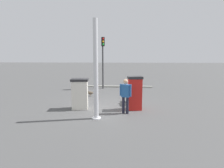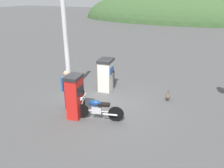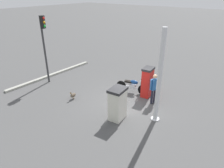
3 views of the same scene
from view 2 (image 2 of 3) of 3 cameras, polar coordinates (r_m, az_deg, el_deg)
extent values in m
plane|color=#4C4C4C|center=(9.74, -2.31, -4.99)|extent=(120.00, 120.00, 0.00)
cube|color=red|center=(8.52, -9.44, -3.58)|extent=(0.52, 0.71, 1.58)
cube|color=black|center=(8.27, -8.07, -1.65)|extent=(0.08, 0.46, 0.32)
cube|color=#262628|center=(8.19, -9.81, 1.78)|extent=(0.58, 0.78, 0.12)
cylinder|color=black|center=(8.67, -7.10, -4.70)|extent=(0.05, 0.05, 1.03)
cube|color=silver|center=(10.79, -1.58, 2.05)|extent=(0.65, 0.83, 1.45)
cube|color=#1E478C|center=(10.60, -0.04, 3.50)|extent=(0.09, 0.54, 0.32)
cube|color=#262628|center=(10.55, -1.63, 6.05)|extent=(0.72, 0.92, 0.12)
cylinder|color=black|center=(10.98, 0.50, 1.21)|extent=(0.05, 0.05, 0.94)
cylinder|color=black|center=(8.64, -7.88, -6.79)|extent=(0.60, 0.19, 0.60)
cylinder|color=black|center=(8.34, 1.01, -7.71)|extent=(0.60, 0.19, 0.60)
cube|color=silver|center=(8.42, -3.87, -6.64)|extent=(0.39, 0.27, 0.24)
cylinder|color=silver|center=(8.44, -3.53, -6.97)|extent=(1.00, 0.26, 0.05)
ellipsoid|color=navy|center=(8.31, -4.39, -4.90)|extent=(0.52, 0.32, 0.24)
cube|color=black|center=(8.25, -2.09, -5.30)|extent=(0.47, 0.29, 0.10)
cylinder|color=silver|center=(8.48, -7.73, -5.05)|extent=(0.26, 0.09, 0.57)
cylinder|color=silver|center=(8.32, -7.32, -3.15)|extent=(0.15, 0.55, 0.04)
sphere|color=silver|center=(8.40, -7.93, -3.83)|extent=(0.17, 0.17, 0.14)
cylinder|color=silver|center=(8.26, -0.52, -7.87)|extent=(0.55, 0.19, 0.07)
cylinder|color=#1E1E2D|center=(9.34, -11.62, -4.01)|extent=(0.17, 0.17, 0.80)
cylinder|color=#1E1E2D|center=(9.44, -10.64, -3.63)|extent=(0.17, 0.17, 0.80)
cube|color=#265999|center=(9.10, -11.45, 0.11)|extent=(0.31, 0.41, 0.59)
cylinder|color=#265999|center=(8.97, -12.70, -0.14)|extent=(0.12, 0.12, 0.56)
cylinder|color=#265999|center=(9.22, -10.27, 0.69)|extent=(0.12, 0.12, 0.56)
sphere|color=tan|center=(8.95, -11.66, 2.70)|extent=(0.28, 0.28, 0.22)
ellipsoid|color=brown|center=(10.19, 14.18, -3.05)|extent=(0.25, 0.42, 0.22)
cylinder|color=brown|center=(10.28, 14.24, -2.40)|extent=(0.07, 0.07, 0.15)
sphere|color=brown|center=(10.25, 14.33, -1.56)|extent=(0.11, 0.11, 0.10)
cone|color=orange|center=(10.31, 14.34, -1.44)|extent=(0.05, 0.07, 0.04)
cone|color=brown|center=(10.01, 14.15, -3.30)|extent=(0.09, 0.09, 0.08)
cylinder|color=orange|center=(10.25, 13.88, -3.86)|extent=(0.02, 0.02, 0.11)
cylinder|color=orange|center=(10.26, 14.30, -3.90)|extent=(0.02, 0.02, 0.11)
cylinder|color=silver|center=(10.23, -11.58, 8.59)|extent=(0.20, 0.20, 4.23)
cylinder|color=silver|center=(10.91, -10.74, -2.14)|extent=(0.40, 0.40, 0.04)
ellipsoid|color=#38562D|center=(41.81, 15.89, 15.50)|extent=(33.66, 16.01, 10.72)
camera|label=1|loc=(15.39, -39.80, 10.90)|focal=30.14mm
camera|label=3|loc=(18.06, -7.28, 25.74)|focal=32.60mm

